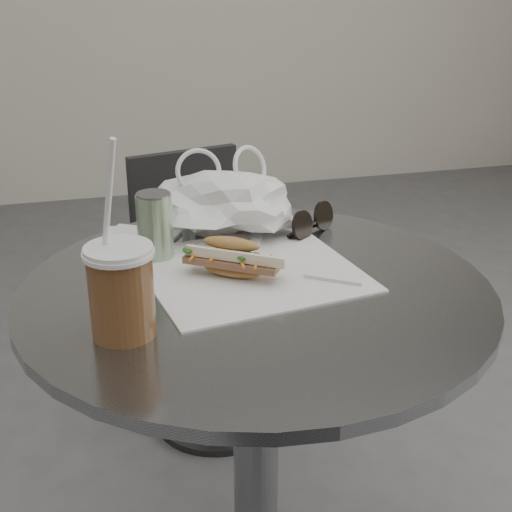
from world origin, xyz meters
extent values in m
cylinder|color=slate|center=(0.00, 0.20, 0.37)|extent=(0.08, 0.08, 0.71)
cylinder|color=slate|center=(0.00, 0.20, 0.73)|extent=(0.76, 0.76, 0.02)
cylinder|color=#2B2B2D|center=(0.06, 0.87, 0.01)|extent=(0.35, 0.35, 0.02)
cylinder|color=#2B2B2D|center=(0.06, 0.87, 0.23)|extent=(0.06, 0.06, 0.46)
cylinder|color=#2B2B2D|center=(0.06, 0.87, 0.46)|extent=(0.39, 0.39, 0.02)
cube|color=#2B2B2D|center=(0.02, 1.06, 0.61)|extent=(0.31, 0.10, 0.27)
cube|color=white|center=(0.00, 0.26, 0.74)|extent=(0.39, 0.37, 0.00)
ellipsoid|color=#BB8E46|center=(-0.03, 0.24, 0.75)|extent=(0.20, 0.17, 0.02)
cube|color=brown|center=(-0.03, 0.24, 0.77)|extent=(0.16, 0.13, 0.01)
ellipsoid|color=#BB8E46|center=(-0.03, 0.25, 0.79)|extent=(0.20, 0.17, 0.04)
cylinder|color=brown|center=(-0.22, 0.10, 0.80)|extent=(0.09, 0.09, 0.12)
cylinder|color=white|center=(-0.22, 0.10, 0.87)|extent=(0.10, 0.10, 0.01)
cylinder|color=white|center=(-0.23, 0.10, 0.91)|extent=(0.04, 0.06, 0.22)
cylinder|color=black|center=(0.13, 0.37, 0.77)|extent=(0.06, 0.05, 0.06)
cylinder|color=black|center=(0.19, 0.41, 0.77)|extent=(0.06, 0.05, 0.06)
cube|color=black|center=(0.16, 0.39, 0.76)|extent=(0.02, 0.02, 0.01)
cube|color=white|center=(-0.17, 0.44, 0.74)|extent=(0.18, 0.18, 0.01)
cube|color=white|center=(-0.17, 0.44, 0.75)|extent=(0.14, 0.14, 0.00)
cylinder|color=#5E9557|center=(-0.14, 0.36, 0.80)|extent=(0.06, 0.06, 0.11)
cylinder|color=slate|center=(-0.14, 0.36, 0.86)|extent=(0.06, 0.06, 0.00)
camera|label=1|loc=(-0.26, -0.80, 1.23)|focal=50.00mm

